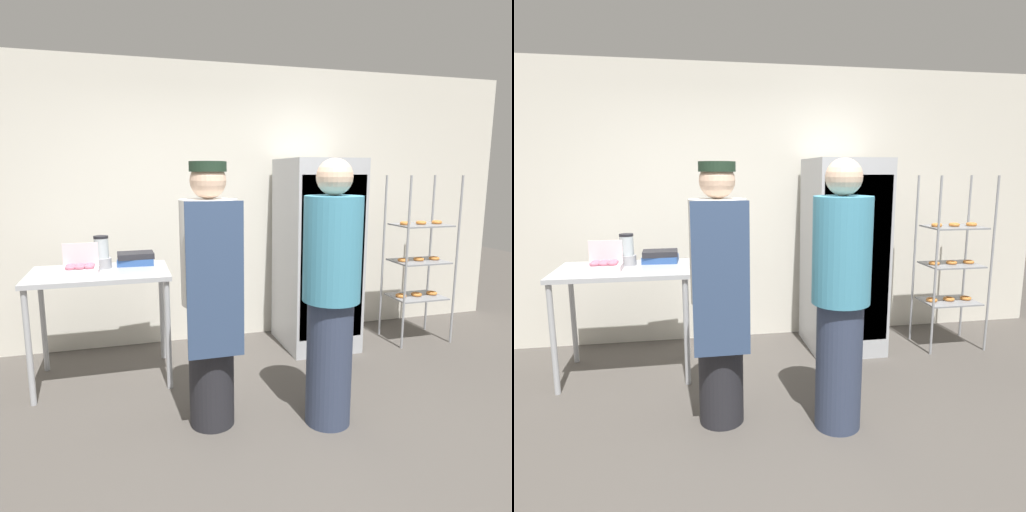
% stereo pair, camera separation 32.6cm
% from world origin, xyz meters
% --- Properties ---
extents(ground_plane, '(14.00, 14.00, 0.00)m').
position_xyz_m(ground_plane, '(0.00, 0.00, 0.00)').
color(ground_plane, '#4C4742').
extents(back_wall, '(6.40, 0.12, 2.71)m').
position_xyz_m(back_wall, '(0.00, 2.16, 1.36)').
color(back_wall, silver).
rests_on(back_wall, ground_plane).
extents(refrigerator, '(0.67, 0.77, 1.81)m').
position_xyz_m(refrigerator, '(0.85, 1.64, 0.91)').
color(refrigerator, '#ADAFB5').
rests_on(refrigerator, ground_plane).
extents(baking_rack, '(0.58, 0.43, 1.66)m').
position_xyz_m(baking_rack, '(1.89, 1.48, 0.82)').
color(baking_rack, '#93969B').
rests_on(baking_rack, ground_plane).
extents(prep_counter, '(1.07, 0.70, 0.91)m').
position_xyz_m(prep_counter, '(-1.14, 1.37, 0.80)').
color(prep_counter, '#ADAFB5').
rests_on(prep_counter, ground_plane).
extents(donut_box, '(0.27, 0.19, 0.23)m').
position_xyz_m(donut_box, '(-1.27, 1.30, 0.96)').
color(donut_box, silver).
rests_on(donut_box, prep_counter).
extents(blender_pitcher, '(0.15, 0.15, 0.27)m').
position_xyz_m(blender_pitcher, '(-1.12, 1.50, 1.03)').
color(blender_pitcher, '#99999E').
rests_on(blender_pitcher, prep_counter).
extents(binder_stack, '(0.31, 0.23, 0.10)m').
position_xyz_m(binder_stack, '(-0.85, 1.58, 0.96)').
color(binder_stack, '#2D5193').
rests_on(binder_stack, prep_counter).
extents(person_baker, '(0.37, 0.39, 1.75)m').
position_xyz_m(person_baker, '(-0.41, 0.45, 0.91)').
color(person_baker, '#232328').
rests_on(person_baker, ground_plane).
extents(person_customer, '(0.38, 0.38, 1.77)m').
position_xyz_m(person_customer, '(0.35, 0.26, 0.91)').
color(person_customer, '#333D56').
rests_on(person_customer, ground_plane).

